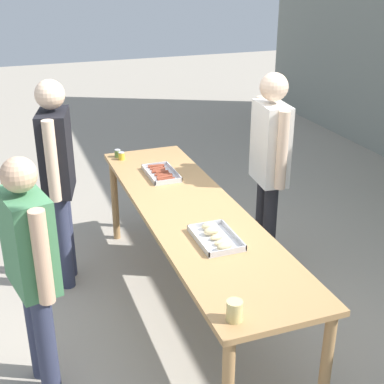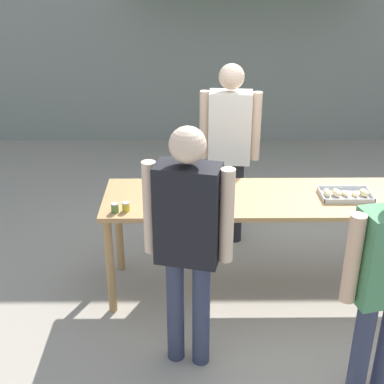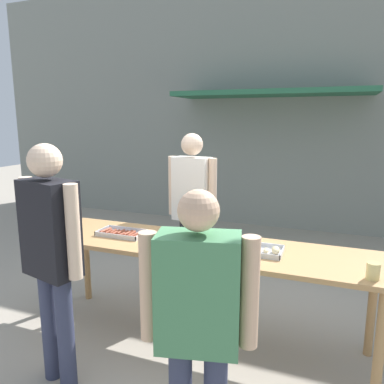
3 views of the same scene
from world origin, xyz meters
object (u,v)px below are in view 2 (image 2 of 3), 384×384
object	(u,v)px
condiment_jar_mustard	(115,208)
person_server_behind_table	(230,139)
food_tray_buns	(345,194)
condiment_jar_ketchup	(126,207)
food_tray_sausages	(192,196)
person_customer_holding_hotdog	(188,231)

from	to	relation	value
condiment_jar_mustard	person_server_behind_table	distance (m)	1.50
food_tray_buns	condiment_jar_mustard	xyz separation A→B (m)	(-1.88, -0.26, 0.01)
condiment_jar_ketchup	person_server_behind_table	xyz separation A→B (m)	(0.89, 1.11, 0.16)
condiment_jar_ketchup	food_tray_sausages	bearing A→B (deg)	24.57
food_tray_buns	person_customer_holding_hotdog	xyz separation A→B (m)	(-1.31, -0.89, 0.16)
condiment_jar_mustard	condiment_jar_ketchup	bearing A→B (deg)	12.01
food_tray_sausages	food_tray_buns	bearing A→B (deg)	0.03
condiment_jar_mustard	person_customer_holding_hotdog	size ratio (longest dim) A/B	0.04
food_tray_sausages	person_server_behind_table	world-z (taller)	person_server_behind_table
food_tray_sausages	food_tray_buns	world-z (taller)	food_tray_buns
condiment_jar_ketchup	person_server_behind_table	world-z (taller)	person_server_behind_table
food_tray_buns	condiment_jar_mustard	distance (m)	1.89
food_tray_buns	food_tray_sausages	bearing A→B (deg)	-179.97
condiment_jar_ketchup	person_customer_holding_hotdog	distance (m)	0.82
food_tray_buns	condiment_jar_ketchup	bearing A→B (deg)	-172.39
person_customer_holding_hotdog	condiment_jar_ketchup	bearing A→B (deg)	-39.36
condiment_jar_mustard	condiment_jar_ketchup	xyz separation A→B (m)	(0.08, 0.02, 0.00)
condiment_jar_mustard	person_server_behind_table	size ratio (longest dim) A/B	0.04
food_tray_sausages	condiment_jar_ketchup	distance (m)	0.57
condiment_jar_ketchup	condiment_jar_mustard	bearing A→B (deg)	-167.99
person_server_behind_table	food_tray_buns	bearing A→B (deg)	-38.65
food_tray_sausages	person_server_behind_table	size ratio (longest dim) A/B	0.24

